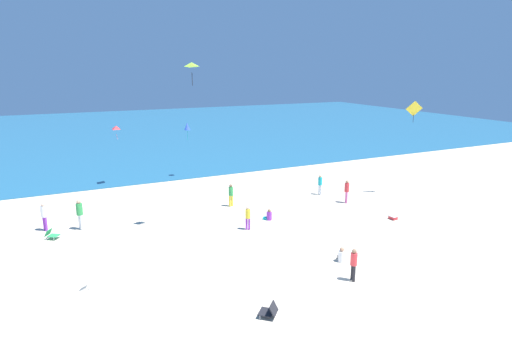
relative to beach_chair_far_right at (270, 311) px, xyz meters
The scene contains 18 objects.
ground_plane 10.60m from the beach_chair_far_right, 77.01° to the left, with size 120.00×120.00×0.00m, color beige.
ocean_water 50.60m from the beach_chair_far_right, 87.30° to the left, with size 120.00×60.00×0.05m, color #236084.
beach_chair_far_right is the anchor object (origin of this frame).
beach_chair_far_left 13.63m from the beach_chair_far_right, 121.89° to the left, with size 0.81×0.77×0.54m.
cooler_box 13.00m from the beach_chair_far_right, 27.45° to the left, with size 0.41×0.48×0.22m.
person_0 5.84m from the beach_chair_far_right, 26.90° to the left, with size 0.53×0.65×0.72m.
person_1 4.63m from the beach_chair_far_right, 11.08° to the left, with size 0.35×0.35×1.47m.
person_2 15.04m from the beach_chair_far_right, 119.92° to the left, with size 0.44×0.44×1.65m.
person_3 13.61m from the beach_chair_far_right, 114.67° to the left, with size 0.46×0.46×1.76m.
person_4 13.04m from the beach_chair_far_right, 74.00° to the left, with size 0.34×0.34×1.51m.
person_5 10.27m from the beach_chair_far_right, 63.00° to the left, with size 0.58×0.59×0.68m.
person_6 8.75m from the beach_chair_far_right, 70.76° to the left, with size 0.36×0.36×1.38m.
person_7 14.72m from the beach_chair_far_right, 41.93° to the left, with size 0.43×0.43×1.59m.
person_8 16.05m from the beach_chair_far_right, 49.57° to the left, with size 0.36×0.36×1.47m.
kite_blue 21.74m from the beach_chair_far_right, 81.07° to the left, with size 0.57×0.58×1.46m.
kite_lime 12.89m from the beach_chair_far_right, 88.54° to the left, with size 0.62×0.47×1.20m.
kite_yellow 19.50m from the beach_chair_far_right, 30.46° to the left, with size 1.04×0.55×1.49m.
kite_red 21.58m from the beach_chair_far_right, 96.05° to the left, with size 0.86×0.90×1.05m.
Camera 1 is at (-8.86, -12.73, 8.99)m, focal length 29.83 mm.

